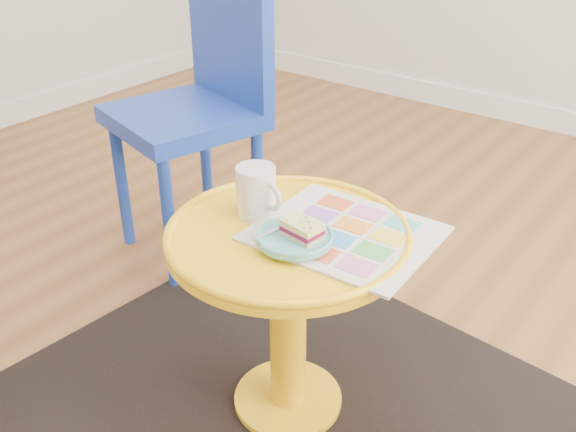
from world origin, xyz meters
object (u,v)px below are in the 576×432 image
Objects in this scene: newspaper at (345,233)px; mug at (257,190)px; chair at (202,95)px; side_table at (288,286)px; plate at (295,238)px.

mug reaches higher than newspaper.
chair is 0.76m from mug.
side_table is 3.32× the size of plate.
mug is (-0.21, -0.05, 0.06)m from newspaper.
newspaper is 0.12m from plate.
newspaper is at bearing 59.46° from plate.
side_table is 0.23m from mug.
mug is (0.61, -0.45, 0.02)m from chair.
plate is (0.15, -0.05, -0.04)m from mug.
newspaper is 2.30× the size of plate.
newspaper is 0.22m from mug.
mug is at bearing -21.69° from chair.
side_table is 4.20× the size of mug.
side_table is at bearing -0.96° from mug.
chair reaches higher than newspaper.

